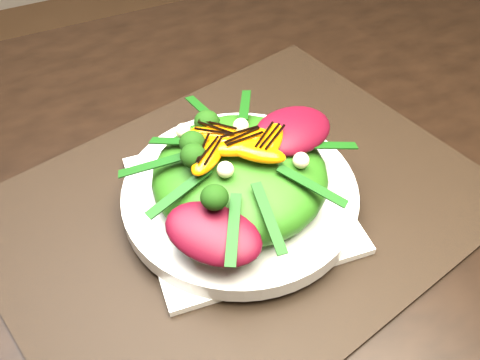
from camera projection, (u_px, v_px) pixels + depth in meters
name	position (u px, v px, depth m)	size (l,w,h in m)	color
dining_table	(402.00, 140.00, 0.78)	(1.60, 0.90, 0.75)	black
placemat	(240.00, 207.00, 0.66)	(0.56, 0.42, 0.00)	black
plate_base	(240.00, 203.00, 0.66)	(0.23, 0.23, 0.01)	white
salad_bowl	(240.00, 195.00, 0.65)	(0.27, 0.27, 0.02)	silver
lettuce_mound	(240.00, 176.00, 0.62)	(0.20, 0.20, 0.07)	#285D11
radicchio_leaf	(293.00, 130.00, 0.62)	(0.10, 0.07, 0.02)	#430712
orange_segment	(237.00, 139.00, 0.61)	(0.06, 0.02, 0.02)	#FF6E04
broccoli_floret	(192.00, 148.00, 0.59)	(0.04, 0.04, 0.04)	black
macadamia_nut	(287.00, 180.00, 0.57)	(0.02, 0.02, 0.02)	beige
balsamic_drizzle	(237.00, 132.00, 0.60)	(0.05, 0.00, 0.00)	black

